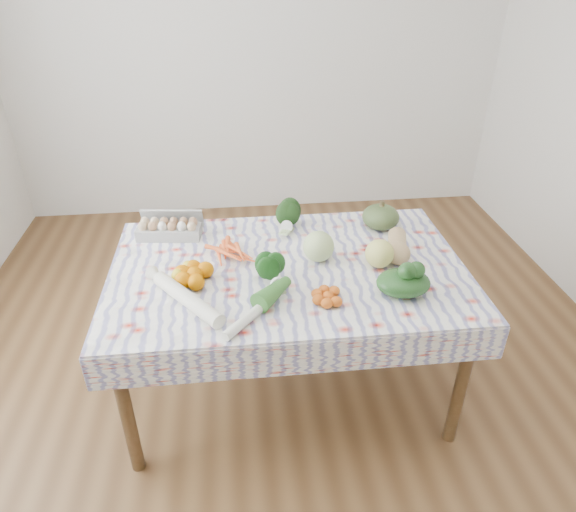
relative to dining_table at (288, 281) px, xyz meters
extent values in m
plane|color=brown|center=(0.00, 0.00, -0.68)|extent=(4.50, 4.50, 0.00)
cube|color=silver|center=(0.00, 2.25, 0.72)|extent=(4.00, 0.04, 2.80)
cube|color=brown|center=(0.00, 0.00, 0.05)|extent=(1.60, 1.00, 0.04)
cylinder|color=brown|center=(-0.74, -0.44, -0.32)|extent=(0.06, 0.06, 0.71)
cylinder|color=brown|center=(0.74, -0.44, -0.32)|extent=(0.06, 0.06, 0.71)
cylinder|color=brown|center=(-0.74, 0.44, -0.32)|extent=(0.06, 0.06, 0.71)
cylinder|color=brown|center=(0.74, 0.44, -0.32)|extent=(0.06, 0.06, 0.71)
cube|color=white|center=(0.00, 0.00, 0.08)|extent=(1.66, 1.06, 0.01)
cube|color=#9C9C98|center=(-0.58, 0.35, 0.13)|extent=(0.34, 0.17, 0.09)
cube|color=orange|center=(-0.26, 0.11, 0.10)|extent=(0.28, 0.27, 0.04)
ellipsoid|color=#193812|center=(0.05, 0.37, 0.16)|extent=(0.21, 0.20, 0.15)
ellipsoid|color=#42552B|center=(0.53, 0.33, 0.15)|extent=(0.24, 0.24, 0.13)
sphere|color=#B3CC80|center=(0.15, 0.04, 0.16)|extent=(0.19, 0.19, 0.15)
ellipsoid|color=tan|center=(0.54, 0.04, 0.14)|extent=(0.18, 0.28, 0.12)
cube|color=#D76F00|center=(-0.43, -0.08, 0.12)|extent=(0.31, 0.31, 0.08)
ellipsoid|color=#164614|center=(-0.08, -0.14, 0.14)|extent=(0.18, 0.18, 0.11)
cube|color=#D25B15|center=(0.14, -0.29, 0.11)|extent=(0.18, 0.18, 0.05)
sphere|color=#DED967|center=(0.42, -0.04, 0.15)|extent=(0.16, 0.16, 0.13)
ellipsoid|color=#163614|center=(0.47, -0.26, 0.14)|extent=(0.25, 0.21, 0.10)
cylinder|color=silver|center=(-0.45, -0.25, 0.12)|extent=(0.33, 0.40, 0.06)
cylinder|color=silver|center=(-0.16, -0.35, 0.11)|extent=(0.30, 0.34, 0.04)
camera|label=1|loc=(-0.22, -2.02, 1.38)|focal=32.00mm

